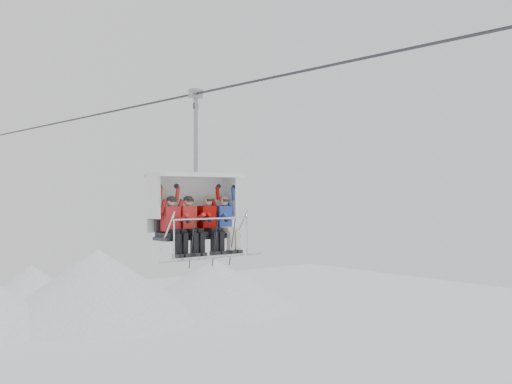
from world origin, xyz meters
TOP-DOWN VIEW (x-y plane):
  - haul_cable at (0.00, 0.00)m, footprint 0.06×50.00m
  - chairlift_carrier at (0.00, 2.40)m, footprint 2.27×1.17m
  - skier_far_left at (-0.74, 2.10)m, footprint 0.39×1.69m
  - skier_center_left at (-0.28, 2.10)m, footprint 0.39×1.69m
  - skier_center_right at (0.28, 2.10)m, footprint 0.39×1.69m
  - skier_far_right at (0.77, 2.09)m, footprint 0.38×1.69m

SIDE VIEW (x-z plane):
  - skier_far_right at x=0.77m, z-range 9.41..10.96m
  - skier_far_left at x=-0.74m, z-range 9.41..10.97m
  - skier_center_left at x=-0.28m, z-range 9.41..10.97m
  - skier_center_right at x=0.28m, z-range 9.41..10.97m
  - chairlift_carrier at x=0.00m, z-range 8.66..12.64m
  - haul_cable at x=0.00m, z-range 13.27..13.33m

